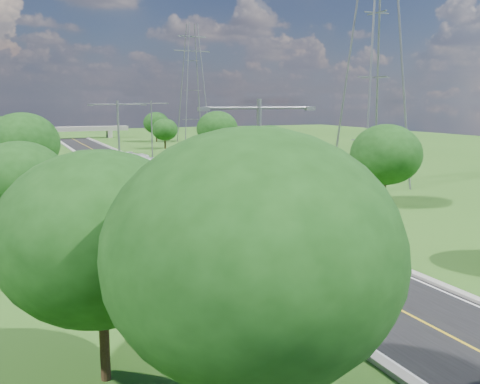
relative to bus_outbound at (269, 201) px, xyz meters
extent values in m
plane|color=#2A5718|center=(-3.14, 31.12, -1.68)|extent=(260.00, 260.00, 0.00)
cube|color=black|center=(-3.14, 37.12, -1.65)|extent=(8.00, 150.00, 0.06)
cube|color=gray|center=(-7.39, 37.12, -1.57)|extent=(0.50, 150.00, 0.22)
cube|color=gray|center=(1.11, 37.12, -1.57)|extent=(0.50, 150.00, 0.22)
cylinder|color=slate|center=(2.06, 9.12, -0.48)|extent=(0.08, 0.08, 2.40)
cube|color=white|center=(2.06, 9.09, 0.32)|extent=(0.55, 0.04, 0.70)
cube|color=gray|center=(-13.14, 111.12, -0.68)|extent=(1.20, 3.00, 2.00)
cube|color=gray|center=(6.86, 111.12, -0.68)|extent=(1.20, 3.00, 2.00)
cube|color=gray|center=(-3.14, 111.12, 0.92)|extent=(30.00, 3.00, 1.20)
cylinder|color=slate|center=(-9.14, -16.88, 3.32)|extent=(0.22, 0.22, 10.00)
cylinder|color=slate|center=(-10.54, -16.88, 7.92)|extent=(2.80, 0.12, 0.12)
cylinder|color=slate|center=(-7.74, -16.88, 7.92)|extent=(2.80, 0.12, 0.12)
cube|color=slate|center=(-11.84, -16.88, 7.87)|extent=(0.50, 0.25, 0.18)
cube|color=slate|center=(-6.44, -16.88, 7.87)|extent=(0.50, 0.25, 0.18)
cylinder|color=slate|center=(-9.14, 16.12, 3.32)|extent=(0.22, 0.22, 10.00)
cylinder|color=slate|center=(-10.54, 16.12, 7.92)|extent=(2.80, 0.12, 0.12)
cylinder|color=slate|center=(-7.74, 16.12, 7.92)|extent=(2.80, 0.12, 0.12)
cube|color=slate|center=(-11.84, 16.12, 7.87)|extent=(0.50, 0.25, 0.18)
cube|color=slate|center=(-6.44, 16.12, 7.87)|extent=(0.50, 0.25, 0.18)
cylinder|color=slate|center=(2.86, 49.12, 3.32)|extent=(0.22, 0.22, 10.00)
cylinder|color=slate|center=(1.46, 49.12, 7.92)|extent=(2.80, 0.12, 0.12)
cylinder|color=slate|center=(4.26, 49.12, 7.92)|extent=(2.80, 0.12, 0.12)
cube|color=slate|center=(0.16, 49.12, 7.87)|extent=(0.50, 0.25, 0.18)
cube|color=slate|center=(5.56, 49.12, 7.87)|extent=(0.50, 0.25, 0.18)
cube|color=slate|center=(22.86, 86.12, 20.16)|extent=(9.00, 0.25, 0.25)
cube|color=slate|center=(22.86, 86.12, 23.52)|extent=(7.00, 0.25, 0.25)
cylinder|color=black|center=(-17.14, -20.88, -0.15)|extent=(0.36, 0.36, 3.06)
ellipsoid|color=#143B10|center=(-17.14, -20.88, 3.59)|extent=(7.14, 7.14, 6.07)
cylinder|color=black|center=(-19.14, -0.88, -0.33)|extent=(0.36, 0.36, 2.70)
ellipsoid|color=#143B10|center=(-19.14, -0.88, 2.97)|extent=(6.30, 6.30, 5.36)
cylinder|color=black|center=(-18.14, 21.12, -0.06)|extent=(0.36, 0.36, 3.24)
ellipsoid|color=#143B10|center=(-18.14, 21.12, 3.90)|extent=(7.56, 7.56, 6.43)
cylinder|color=black|center=(-20.14, 45.12, -0.24)|extent=(0.36, 0.36, 2.88)
ellipsoid|color=#143B10|center=(-20.14, 45.12, 3.28)|extent=(6.72, 6.72, 5.71)
cylinder|color=black|center=(-17.64, 69.12, -0.42)|extent=(0.36, 0.36, 2.52)
ellipsoid|color=#143B10|center=(-17.64, 69.12, 2.66)|extent=(5.88, 5.88, 5.00)
ellipsoid|color=#143B10|center=(-14.14, -26.88, 4.21)|extent=(7.98, 7.98, 6.78)
cylinder|color=black|center=(12.86, 1.12, -0.24)|extent=(0.36, 0.36, 2.88)
ellipsoid|color=#143B10|center=(12.86, 1.12, 3.28)|extent=(6.72, 6.72, 5.71)
cylinder|color=black|center=(11.86, 23.12, -0.42)|extent=(0.36, 0.36, 2.52)
ellipsoid|color=#143B10|center=(11.86, 23.12, 2.66)|extent=(5.88, 5.88, 5.00)
cylinder|color=black|center=(13.86, 47.12, -0.15)|extent=(0.36, 0.36, 3.06)
ellipsoid|color=#143B10|center=(13.86, 47.12, 3.59)|extent=(7.14, 7.14, 6.07)
cylinder|color=black|center=(11.36, 71.12, -0.51)|extent=(0.36, 0.36, 2.34)
ellipsoid|color=#143B10|center=(11.36, 71.12, 2.35)|extent=(5.46, 5.46, 4.64)
cylinder|color=black|center=(14.86, 91.12, -0.33)|extent=(0.36, 0.36, 2.70)
ellipsoid|color=#143B10|center=(14.86, 91.12, 2.97)|extent=(6.30, 6.30, 5.36)
imported|color=silver|center=(0.00, 0.00, 0.00)|extent=(4.41, 11.90, 3.24)
imported|color=white|center=(-4.19, 30.99, -0.13)|extent=(3.43, 10.85, 2.97)
camera|label=1|loc=(-19.93, -39.14, 8.20)|focal=40.00mm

